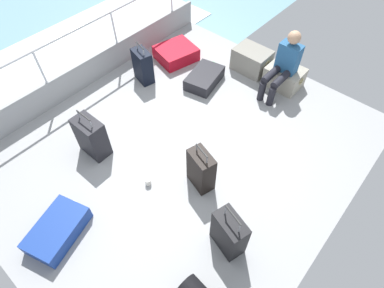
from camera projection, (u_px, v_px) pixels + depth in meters
The scene contains 15 objects.
ground_plane at pixel (184, 149), 4.60m from camera, with size 4.40×5.20×0.06m, color #939699.
gunwale_port at pixel (88, 72), 5.29m from camera, with size 0.06×5.20×0.45m, color #939699.
railing_port at pixel (78, 43), 4.85m from camera, with size 0.04×4.20×1.02m.
sea_wake at pixel (51, 65), 6.32m from camera, with size 12.00×12.00×0.01m.
cargo_crate_0 at pixel (252, 60), 5.54m from camera, with size 0.64×0.45×0.40m.
cargo_crate_1 at pixel (284, 77), 5.30m from camera, with size 0.62×0.46×0.34m.
passenger_seated at pixel (284, 64), 4.93m from camera, with size 0.34×0.66×1.04m.
suitcase_0 at pixel (229, 233), 3.47m from camera, with size 0.44×0.33×0.74m.
suitcase_1 at pixel (201, 170), 3.98m from camera, with size 0.41×0.31×0.70m.
suitcase_2 at pixel (143, 66), 5.29m from camera, with size 0.40×0.30×0.69m.
suitcase_3 at pixel (57, 230), 3.68m from camera, with size 0.63×0.82×0.20m.
suitcase_4 at pixel (92, 137), 4.31m from camera, with size 0.43×0.27×0.73m.
suitcase_5 at pixel (204, 78), 5.38m from camera, with size 0.58×0.77×0.20m.
suitcase_6 at pixel (176, 53), 5.79m from camera, with size 0.74×0.79×0.24m.
paper_cup at pixel (148, 182), 4.16m from camera, with size 0.08×0.08×0.10m, color white.
Camera 1 is at (1.94, -2.04, 3.61)m, focal length 29.50 mm.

